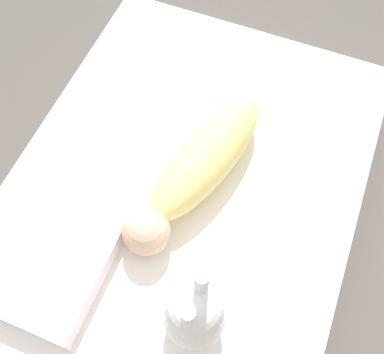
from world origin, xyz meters
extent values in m
plane|color=#514C47|center=(0.00, 0.00, 0.00)|extent=(12.00, 12.00, 0.00)
cube|color=white|center=(0.00, 0.00, 0.11)|extent=(1.49, 1.04, 0.21)
ellipsoid|color=#EFDB7F|center=(0.13, -0.05, 0.29)|extent=(0.52, 0.28, 0.16)
sphere|color=#DBB293|center=(-0.15, 0.03, 0.28)|extent=(0.13, 0.13, 0.13)
cube|color=white|center=(-0.32, 0.26, 0.25)|extent=(0.35, 0.34, 0.07)
sphere|color=white|center=(-0.31, -0.18, 0.29)|extent=(0.15, 0.15, 0.15)
sphere|color=white|center=(-0.31, -0.18, 0.41)|extent=(0.14, 0.14, 0.14)
cylinder|color=white|center=(-0.35, -0.18, 0.51)|extent=(0.03, 0.03, 0.11)
cylinder|color=white|center=(-0.27, -0.18, 0.51)|extent=(0.03, 0.03, 0.11)
camera|label=1|loc=(-0.50, -0.25, 1.44)|focal=42.00mm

